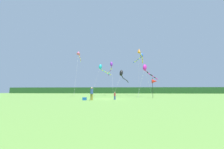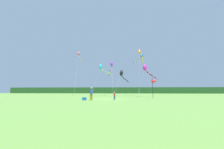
% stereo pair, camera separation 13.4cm
% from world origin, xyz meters
% --- Properties ---
extents(ground_plane, '(120.00, 120.00, 0.00)m').
position_xyz_m(ground_plane, '(0.00, 0.00, 0.00)').
color(ground_plane, '#6B9E42').
extents(distant_treeline, '(108.00, 3.39, 2.78)m').
position_xyz_m(distant_treeline, '(0.00, 45.00, 1.39)').
color(distant_treeline, '#234C23').
rests_on(distant_treeline, ground).
extents(person_adult, '(0.40, 0.40, 1.80)m').
position_xyz_m(person_adult, '(-2.00, -3.14, 1.01)').
color(person_adult, olive).
rests_on(person_adult, ground).
extents(person_child, '(0.25, 0.25, 1.13)m').
position_xyz_m(person_child, '(1.13, -2.00, 0.63)').
color(person_child, '#334C8C').
rests_on(person_child, ground).
extents(cooler_box, '(0.53, 0.39, 0.39)m').
position_xyz_m(cooler_box, '(-2.96, -3.21, 0.19)').
color(cooler_box, '#1959B2').
rests_on(cooler_box, ground).
extents(banner_flag_pole, '(0.90, 0.70, 3.61)m').
position_xyz_m(banner_flag_pole, '(7.78, 2.95, 2.93)').
color(banner_flag_pole, black).
rests_on(banner_flag_pole, ground).
extents(kite_purple, '(2.46, 11.63, 9.22)m').
position_xyz_m(kite_purple, '(-1.17, 15.89, 8.05)').
color(kite_purple, '#B2B2B2').
rests_on(kite_purple, ground).
extents(kite_cyan, '(3.97, 7.78, 8.37)m').
position_xyz_m(kite_cyan, '(-3.62, 14.57, 7.37)').
color(kite_cyan, '#B2B2B2').
rests_on(kite_cyan, ground).
extents(kite_orange, '(2.15, 8.98, 11.25)m').
position_xyz_m(kite_orange, '(6.25, 11.29, 10.27)').
color(kite_orange, '#B2B2B2').
rests_on(kite_orange, ground).
extents(kite_rainbow, '(1.91, 9.88, 11.65)m').
position_xyz_m(kite_rainbow, '(-9.35, 12.94, 10.82)').
color(kite_rainbow, '#B2B2B2').
rests_on(kite_rainbow, ground).
extents(kite_black, '(3.85, 10.53, 7.13)m').
position_xyz_m(kite_black, '(1.75, 16.98, 5.89)').
color(kite_black, '#B2B2B2').
rests_on(kite_black, ground).
extents(kite_blue, '(3.99, 6.00, 11.08)m').
position_xyz_m(kite_blue, '(6.80, 14.55, 10.24)').
color(kite_blue, '#B2B2B2').
rests_on(kite_blue, ground).
extents(kite_magenta, '(5.48, 7.85, 6.91)m').
position_xyz_m(kite_magenta, '(7.10, 7.78, 5.83)').
color(kite_magenta, '#B2B2B2').
rests_on(kite_magenta, ground).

